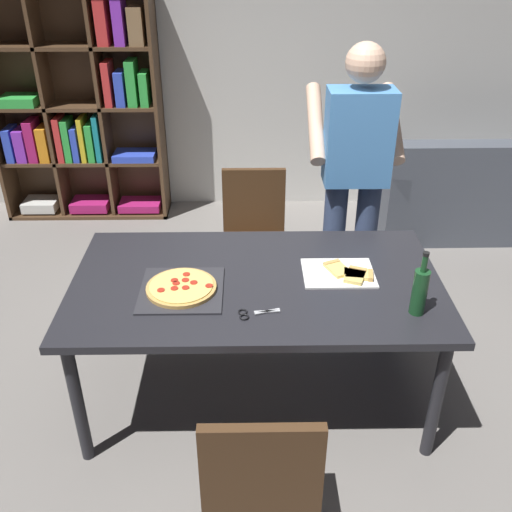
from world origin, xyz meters
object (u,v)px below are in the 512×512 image
object	(u,v)px
dining_table	(256,291)
bookshelf	(81,110)
pepperoni_pizza_on_tray	(181,288)
person_serving_pizza	(355,173)
wine_bottle	(420,291)
chair_far_side	(254,229)
kitchen_scissors	(252,313)
chair_near_camera	(261,481)
couch	(478,195)

from	to	relation	value
dining_table	bookshelf	world-z (taller)	bookshelf
dining_table	pepperoni_pizza_on_tray	distance (m)	0.38
person_serving_pizza	wine_bottle	world-z (taller)	person_serving_pizza
bookshelf	pepperoni_pizza_on_tray	distance (m)	2.70
chair_far_side	person_serving_pizza	xyz separation A→B (m)	(0.60, -0.22, 0.49)
pepperoni_pizza_on_tray	kitchen_scissors	size ratio (longest dim) A/B	2.02
pepperoni_pizza_on_tray	kitchen_scissors	world-z (taller)	pepperoni_pizza_on_tray
wine_bottle	pepperoni_pizza_on_tray	bearing A→B (deg)	170.00
person_serving_pizza	kitchen_scissors	bearing A→B (deg)	-120.21
kitchen_scissors	wine_bottle	bearing A→B (deg)	0.36
chair_near_camera	pepperoni_pizza_on_tray	xyz separation A→B (m)	(-0.36, 0.91, 0.25)
couch	bookshelf	world-z (taller)	bookshelf
chair_near_camera	person_serving_pizza	bearing A→B (deg)	71.43
chair_near_camera	person_serving_pizza	size ratio (longest dim) A/B	0.51
chair_near_camera	chair_far_side	bearing A→B (deg)	90.00
dining_table	kitchen_scissors	xyz separation A→B (m)	(-0.03, -0.29, 0.07)
dining_table	couch	xyz separation A→B (m)	(1.90, 1.99, -0.38)
dining_table	couch	size ratio (longest dim) A/B	1.08
chair_near_camera	wine_bottle	world-z (taller)	wine_bottle
bookshelf	couch	bearing A→B (deg)	-6.76
chair_far_side	couch	size ratio (longest dim) A/B	0.53
couch	bookshelf	size ratio (longest dim) A/B	0.87
bookshelf	kitchen_scissors	world-z (taller)	bookshelf
bookshelf	pepperoni_pizza_on_tray	xyz separation A→B (m)	(1.08, -2.48, -0.17)
chair_far_side	pepperoni_pizza_on_tray	size ratio (longest dim) A/B	2.25
person_serving_pizza	kitchen_scissors	xyz separation A→B (m)	(-0.62, -1.07, -0.24)
wine_bottle	dining_table	bearing A→B (deg)	158.50
couch	wine_bottle	bearing A→B (deg)	-117.33
wine_bottle	kitchen_scissors	bearing A→B (deg)	-179.64
dining_table	wine_bottle	xyz separation A→B (m)	(0.73, -0.29, 0.18)
wine_bottle	bookshelf	bearing A→B (deg)	129.05
pepperoni_pizza_on_tray	wine_bottle	bearing A→B (deg)	-10.00
chair_near_camera	wine_bottle	xyz separation A→B (m)	(0.73, 0.72, 0.36)
chair_near_camera	couch	xyz separation A→B (m)	(1.90, 2.99, -0.21)
bookshelf	wine_bottle	distance (m)	3.44
person_serving_pizza	wine_bottle	distance (m)	1.08
person_serving_pizza	pepperoni_pizza_on_tray	bearing A→B (deg)	-137.74
bookshelf	kitchen_scissors	xyz separation A→B (m)	(1.41, -2.67, -0.18)
couch	wine_bottle	distance (m)	2.62
bookshelf	person_serving_pizza	distance (m)	2.59
chair_near_camera	bookshelf	world-z (taller)	bookshelf
wine_bottle	kitchen_scissors	distance (m)	0.76
dining_table	chair_near_camera	distance (m)	1.02
couch	kitchen_scissors	bearing A→B (deg)	-130.22
wine_bottle	chair_near_camera	bearing A→B (deg)	-135.43
pepperoni_pizza_on_tray	wine_bottle	distance (m)	1.11
person_serving_pizza	kitchen_scissors	size ratio (longest dim) A/B	8.85
dining_table	person_serving_pizza	xyz separation A→B (m)	(0.60, 0.78, 0.31)
chair_far_side	pepperoni_pizza_on_tray	bearing A→B (deg)	-108.38
wine_bottle	chair_far_side	bearing A→B (deg)	119.43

